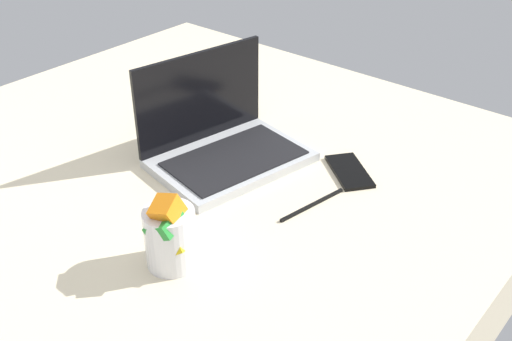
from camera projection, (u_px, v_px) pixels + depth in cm
name	position (u px, v px, depth cm)	size (l,w,h in cm)	color
bed_mattress	(117.00, 238.00, 127.34)	(180.00, 140.00, 18.00)	beige
laptop	(222.00, 141.00, 135.29)	(36.82, 28.94, 23.00)	#B7BABC
snack_cup	(170.00, 236.00, 103.72)	(9.09, 9.34, 14.82)	silver
cell_phone	(349.00, 171.00, 132.19)	(6.80, 14.00, 0.80)	black
charger_cable	(312.00, 205.00, 121.58)	(17.00, 0.60, 0.60)	black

